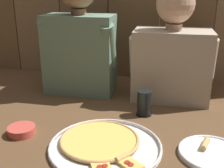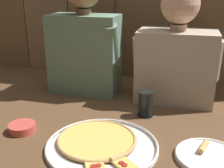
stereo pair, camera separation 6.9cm
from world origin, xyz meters
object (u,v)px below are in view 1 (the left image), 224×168
object	(u,v)px
drinking_glass	(144,103)
diner_left	(79,36)
dinner_plate	(212,153)
dipping_bowl	(22,130)
pizza_tray	(103,144)
diner_right	(172,50)

from	to	relation	value
drinking_glass	diner_left	world-z (taller)	diner_left
dinner_plate	drinking_glass	bearing A→B (deg)	133.54
dinner_plate	diner_left	world-z (taller)	diner_left
dinner_plate	dipping_bowl	bearing A→B (deg)	179.86
pizza_tray	drinking_glass	bearing A→B (deg)	68.07
dipping_bowl	diner_right	distance (m)	0.80
drinking_glass	dipping_bowl	size ratio (longest dim) A/B	1.06
diner_right	diner_left	bearing A→B (deg)	179.99
drinking_glass	diner_left	xyz separation A→B (m)	(-0.37, 0.23, 0.25)
dipping_bowl	diner_left	xyz separation A→B (m)	(0.09, 0.51, 0.29)
drinking_glass	diner_left	size ratio (longest dim) A/B	0.18
drinking_glass	dipping_bowl	xyz separation A→B (m)	(-0.46, -0.28, -0.04)
diner_right	pizza_tray	bearing A→B (deg)	-113.42
diner_left	diner_right	world-z (taller)	diner_left
diner_left	dinner_plate	bearing A→B (deg)	-38.73
diner_left	diner_right	bearing A→B (deg)	-0.01
dinner_plate	diner_left	xyz separation A→B (m)	(-0.64, 0.51, 0.30)
dinner_plate	drinking_glass	xyz separation A→B (m)	(-0.27, 0.28, 0.05)
diner_left	diner_right	xyz separation A→B (m)	(0.48, -0.00, -0.06)
dinner_plate	diner_right	size ratio (longest dim) A/B	0.41
dipping_bowl	diner_right	xyz separation A→B (m)	(0.57, 0.51, 0.24)
dinner_plate	diner_right	world-z (taller)	diner_right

